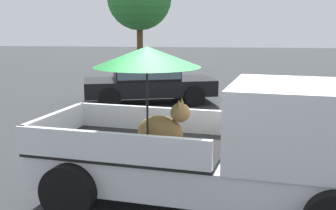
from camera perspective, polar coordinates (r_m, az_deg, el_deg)
The scene contains 3 objects.
ground_plane at distance 6.87m, azimuth 4.93°, elevation -12.77°, with size 80.00×80.00×0.00m, color #2D3033.
pickup_truck_main at distance 6.44m, azimuth 8.81°, elevation -5.05°, with size 5.30×2.98×2.40m.
parked_sedan_near at distance 14.91m, azimuth -2.57°, elevation 3.10°, with size 4.62×2.88×1.33m.
Camera 1 is at (0.09, -6.29, 2.74)m, focal length 47.51 mm.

